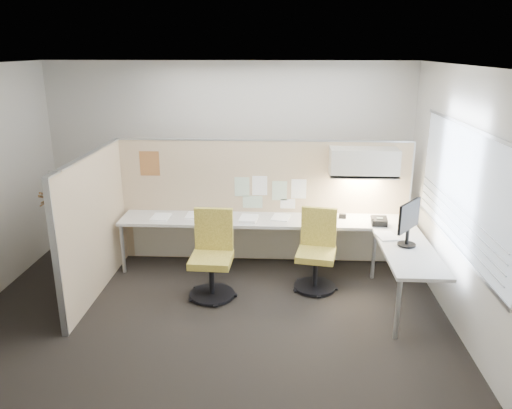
# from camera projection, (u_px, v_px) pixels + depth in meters

# --- Properties ---
(floor) EXTENTS (5.50, 4.50, 0.01)m
(floor) POSITION_uv_depth(u_px,v_px,m) (211.00, 312.00, 5.88)
(floor) COLOR black
(floor) RESTS_ON ground
(ceiling) EXTENTS (5.50, 4.50, 0.01)m
(ceiling) POSITION_uv_depth(u_px,v_px,m) (204.00, 65.00, 5.04)
(ceiling) COLOR white
(ceiling) RESTS_ON wall_back
(wall_back) EXTENTS (5.50, 0.02, 2.80)m
(wall_back) POSITION_uv_depth(u_px,v_px,m) (229.00, 156.00, 7.60)
(wall_back) COLOR beige
(wall_back) RESTS_ON ground
(wall_front) EXTENTS (5.50, 0.02, 2.80)m
(wall_front) POSITION_uv_depth(u_px,v_px,m) (159.00, 296.00, 3.32)
(wall_front) COLOR beige
(wall_front) RESTS_ON ground
(wall_right) EXTENTS (0.02, 4.50, 2.80)m
(wall_right) POSITION_uv_depth(u_px,v_px,m) (463.00, 202.00, 5.32)
(wall_right) COLOR beige
(wall_right) RESTS_ON ground
(window_pane) EXTENTS (0.01, 2.80, 1.30)m
(window_pane) POSITION_uv_depth(u_px,v_px,m) (463.00, 189.00, 5.28)
(window_pane) COLOR #919AA8
(window_pane) RESTS_ON wall_right
(partition_back) EXTENTS (4.10, 0.06, 1.75)m
(partition_back) POSITION_uv_depth(u_px,v_px,m) (263.00, 202.00, 7.11)
(partition_back) COLOR #D1B791
(partition_back) RESTS_ON floor
(partition_left) EXTENTS (0.06, 2.20, 1.75)m
(partition_left) POSITION_uv_depth(u_px,v_px,m) (94.00, 225.00, 6.17)
(partition_left) COLOR #D1B791
(partition_left) RESTS_ON floor
(desk) EXTENTS (4.00, 2.07, 0.73)m
(desk) POSITION_uv_depth(u_px,v_px,m) (290.00, 232.00, 6.73)
(desk) COLOR beige
(desk) RESTS_ON floor
(overhead_bin) EXTENTS (0.90, 0.36, 0.38)m
(overhead_bin) POSITION_uv_depth(u_px,v_px,m) (364.00, 162.00, 6.65)
(overhead_bin) COLOR beige
(overhead_bin) RESTS_ON partition_back
(task_light_strip) EXTENTS (0.60, 0.06, 0.02)m
(task_light_strip) POSITION_uv_depth(u_px,v_px,m) (363.00, 178.00, 6.72)
(task_light_strip) COLOR #FFEABF
(task_light_strip) RESTS_ON overhead_bin
(pinned_papers) EXTENTS (1.01, 0.00, 0.47)m
(pinned_papers) POSITION_uv_depth(u_px,v_px,m) (269.00, 192.00, 7.03)
(pinned_papers) COLOR #8CBF8C
(pinned_papers) RESTS_ON partition_back
(poster) EXTENTS (0.28, 0.00, 0.35)m
(poster) POSITION_uv_depth(u_px,v_px,m) (150.00, 164.00, 7.00)
(poster) COLOR orange
(poster) RESTS_ON partition_back
(chair_left) EXTENTS (0.57, 0.57, 1.07)m
(chair_left) POSITION_uv_depth(u_px,v_px,m) (212.00, 257.00, 6.16)
(chair_left) COLOR black
(chair_left) RESTS_ON floor
(chair_right) EXTENTS (0.55, 0.57, 1.01)m
(chair_right) POSITION_uv_depth(u_px,v_px,m) (317.00, 253.00, 6.37)
(chair_right) COLOR black
(chair_right) RESTS_ON floor
(monitor) EXTENTS (0.34, 0.43, 0.55)m
(monitor) POSITION_uv_depth(u_px,v_px,m) (409.00, 221.00, 5.82)
(monitor) COLOR black
(monitor) RESTS_ON desk
(phone) EXTENTS (0.22, 0.21, 0.12)m
(phone) POSITION_uv_depth(u_px,v_px,m) (379.00, 221.00, 6.59)
(phone) COLOR black
(phone) RESTS_ON desk
(stapler) EXTENTS (0.15, 0.08, 0.05)m
(stapler) POSITION_uv_depth(u_px,v_px,m) (325.00, 218.00, 6.80)
(stapler) COLOR black
(stapler) RESTS_ON desk
(tape_dispenser) EXTENTS (0.11, 0.07, 0.06)m
(tape_dispenser) POSITION_uv_depth(u_px,v_px,m) (343.00, 216.00, 6.86)
(tape_dispenser) COLOR black
(tape_dispenser) RESTS_ON desk
(coat_hook) EXTENTS (0.18, 0.48, 1.43)m
(coat_hook) POSITION_uv_depth(u_px,v_px,m) (51.00, 206.00, 5.18)
(coat_hook) COLOR silver
(coat_hook) RESTS_ON partition_left
(paper_stack_0) EXTENTS (0.23, 0.30, 0.02)m
(paper_stack_0) POSITION_uv_depth(u_px,v_px,m) (161.00, 217.00, 6.87)
(paper_stack_0) COLOR white
(paper_stack_0) RESTS_ON desk
(paper_stack_1) EXTENTS (0.23, 0.30, 0.02)m
(paper_stack_1) POSITION_uv_depth(u_px,v_px,m) (195.00, 215.00, 6.96)
(paper_stack_1) COLOR white
(paper_stack_1) RESTS_ON desk
(paper_stack_2) EXTENTS (0.26, 0.32, 0.04)m
(paper_stack_2) POSITION_uv_depth(u_px,v_px,m) (249.00, 219.00, 6.78)
(paper_stack_2) COLOR white
(paper_stack_2) RESTS_ON desk
(paper_stack_3) EXTENTS (0.28, 0.34, 0.02)m
(paper_stack_3) POSITION_uv_depth(u_px,v_px,m) (281.00, 217.00, 6.87)
(paper_stack_3) COLOR white
(paper_stack_3) RESTS_ON desk
(paper_stack_4) EXTENTS (0.27, 0.33, 0.03)m
(paper_stack_4) POSITION_uv_depth(u_px,v_px,m) (316.00, 220.00, 6.76)
(paper_stack_4) COLOR white
(paper_stack_4) RESTS_ON desk
(paper_stack_5) EXTENTS (0.29, 0.34, 0.02)m
(paper_stack_5) POSITION_uv_depth(u_px,v_px,m) (387.00, 236.00, 6.19)
(paper_stack_5) COLOR white
(paper_stack_5) RESTS_ON desk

